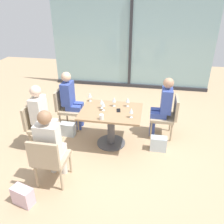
{
  "coord_description": "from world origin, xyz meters",
  "views": [
    {
      "loc": [
        0.69,
        -3.74,
        2.68
      ],
      "look_at": [
        0.0,
        0.1,
        0.65
      ],
      "focal_mm": 36.99,
      "sensor_mm": 36.0,
      "label": 1
    }
  ],
  "objects_px": {
    "wine_glass_1": "(114,100)",
    "wine_glass_3": "(90,95)",
    "person_far_right": "(163,105)",
    "handbag_1": "(23,196)",
    "wine_glass_4": "(102,102)",
    "coffee_cup": "(102,117)",
    "cell_phone_on_table": "(118,110)",
    "chair_side_end": "(38,124)",
    "handbag_2": "(68,129)",
    "person_far_left": "(71,98)",
    "dining_table_main": "(111,120)",
    "wine_glass_5": "(128,100)",
    "chair_far_right": "(167,114)",
    "chair_front_left": "(49,158)",
    "chair_far_left": "(67,106)",
    "wine_glass_0": "(103,104)",
    "handbag_0": "(158,144)",
    "wine_glass_2": "(131,111)",
    "person_side_end": "(42,115)",
    "person_front_left": "(50,143)"
  },
  "relations": [
    {
      "from": "person_far_left",
      "to": "handbag_1",
      "type": "bearing_deg",
      "value": -90.01
    },
    {
      "from": "coffee_cup",
      "to": "cell_phone_on_table",
      "type": "distance_m",
      "value": 0.45
    },
    {
      "from": "person_far_left",
      "to": "handbag_2",
      "type": "relative_size",
      "value": 4.2
    },
    {
      "from": "person_side_end",
      "to": "wine_glass_3",
      "type": "height_order",
      "value": "person_side_end"
    },
    {
      "from": "dining_table_main",
      "to": "wine_glass_5",
      "type": "distance_m",
      "value": 0.49
    },
    {
      "from": "wine_glass_0",
      "to": "dining_table_main",
      "type": "bearing_deg",
      "value": 6.19
    },
    {
      "from": "chair_side_end",
      "to": "person_far_left",
      "type": "height_order",
      "value": "person_far_left"
    },
    {
      "from": "dining_table_main",
      "to": "chair_front_left",
      "type": "bearing_deg",
      "value": -119.73
    },
    {
      "from": "person_side_end",
      "to": "coffee_cup",
      "type": "xyz_separation_m",
      "value": [
        1.11,
        -0.02,
        0.08
      ]
    },
    {
      "from": "dining_table_main",
      "to": "wine_glass_1",
      "type": "bearing_deg",
      "value": 83.67
    },
    {
      "from": "wine_glass_5",
      "to": "handbag_2",
      "type": "height_order",
      "value": "wine_glass_5"
    },
    {
      "from": "wine_glass_3",
      "to": "handbag_2",
      "type": "bearing_deg",
      "value": -155.23
    },
    {
      "from": "person_far_right",
      "to": "wine_glass_4",
      "type": "distance_m",
      "value": 1.23
    },
    {
      "from": "chair_far_right",
      "to": "handbag_1",
      "type": "distance_m",
      "value": 2.98
    },
    {
      "from": "wine_glass_5",
      "to": "handbag_1",
      "type": "relative_size",
      "value": 0.62
    },
    {
      "from": "chair_far_left",
      "to": "wine_glass_5",
      "type": "xyz_separation_m",
      "value": [
        1.34,
        -0.25,
        0.37
      ]
    },
    {
      "from": "chair_far_left",
      "to": "coffee_cup",
      "type": "xyz_separation_m",
      "value": [
        0.96,
        -0.84,
        0.28
      ]
    },
    {
      "from": "person_far_right",
      "to": "handbag_2",
      "type": "relative_size",
      "value": 4.2
    },
    {
      "from": "dining_table_main",
      "to": "wine_glass_2",
      "type": "distance_m",
      "value": 0.55
    },
    {
      "from": "handbag_2",
      "to": "chair_far_left",
      "type": "bearing_deg",
      "value": 111.73
    },
    {
      "from": "dining_table_main",
      "to": "wine_glass_3",
      "type": "bearing_deg",
      "value": 145.24
    },
    {
      "from": "chair_side_end",
      "to": "handbag_2",
      "type": "bearing_deg",
      "value": 50.54
    },
    {
      "from": "person_far_right",
      "to": "handbag_2",
      "type": "xyz_separation_m",
      "value": [
        -1.9,
        -0.36,
        -0.56
      ]
    },
    {
      "from": "chair_far_left",
      "to": "wine_glass_0",
      "type": "distance_m",
      "value": 1.11
    },
    {
      "from": "wine_glass_1",
      "to": "wine_glass_3",
      "type": "xyz_separation_m",
      "value": [
        -0.51,
        0.14,
        0.0
      ]
    },
    {
      "from": "dining_table_main",
      "to": "handbag_2",
      "type": "xyz_separation_m",
      "value": [
        -0.94,
        0.13,
        -0.39
      ]
    },
    {
      "from": "chair_side_end",
      "to": "wine_glass_2",
      "type": "distance_m",
      "value": 1.76
    },
    {
      "from": "dining_table_main",
      "to": "person_far_right",
      "type": "distance_m",
      "value": 1.09
    },
    {
      "from": "person_far_left",
      "to": "chair_far_left",
      "type": "bearing_deg",
      "value": 180.0
    },
    {
      "from": "wine_glass_4",
      "to": "handbag_0",
      "type": "bearing_deg",
      "value": -6.76
    },
    {
      "from": "person_front_left",
      "to": "person_side_end",
      "type": "distance_m",
      "value": 0.95
    },
    {
      "from": "person_side_end",
      "to": "wine_glass_4",
      "type": "height_order",
      "value": "person_side_end"
    },
    {
      "from": "dining_table_main",
      "to": "chair_front_left",
      "type": "xyz_separation_m",
      "value": [
        -0.71,
        -1.24,
        -0.03
      ]
    },
    {
      "from": "wine_glass_3",
      "to": "wine_glass_4",
      "type": "height_order",
      "value": "same"
    },
    {
      "from": "wine_glass_1",
      "to": "handbag_0",
      "type": "relative_size",
      "value": 0.62
    },
    {
      "from": "wine_glass_1",
      "to": "wine_glass_5",
      "type": "relative_size",
      "value": 1.0
    },
    {
      "from": "dining_table_main",
      "to": "person_far_right",
      "type": "height_order",
      "value": "person_far_right"
    },
    {
      "from": "person_side_end",
      "to": "handbag_1",
      "type": "relative_size",
      "value": 4.2
    },
    {
      "from": "wine_glass_1",
      "to": "chair_far_right",
      "type": "bearing_deg",
      "value": 15.47
    },
    {
      "from": "chair_far_right",
      "to": "wine_glass_0",
      "type": "height_order",
      "value": "wine_glass_0"
    },
    {
      "from": "dining_table_main",
      "to": "wine_glass_2",
      "type": "height_order",
      "value": "wine_glass_2"
    },
    {
      "from": "coffee_cup",
      "to": "chair_far_left",
      "type": "bearing_deg",
      "value": 138.95
    },
    {
      "from": "handbag_2",
      "to": "chair_far_right",
      "type": "bearing_deg",
      "value": 13.2
    },
    {
      "from": "person_side_end",
      "to": "handbag_2",
      "type": "bearing_deg",
      "value": 59.69
    },
    {
      "from": "person_side_end",
      "to": "coffee_cup",
      "type": "distance_m",
      "value": 1.11
    },
    {
      "from": "coffee_cup",
      "to": "wine_glass_4",
      "type": "bearing_deg",
      "value": 102.03
    },
    {
      "from": "wine_glass_3",
      "to": "wine_glass_1",
      "type": "bearing_deg",
      "value": -15.35
    },
    {
      "from": "wine_glass_1",
      "to": "handbag_1",
      "type": "distance_m",
      "value": 2.23
    },
    {
      "from": "person_far_right",
      "to": "handbag_1",
      "type": "relative_size",
      "value": 4.2
    },
    {
      "from": "wine_glass_4",
      "to": "person_far_right",
      "type": "bearing_deg",
      "value": 19.86
    }
  ]
}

